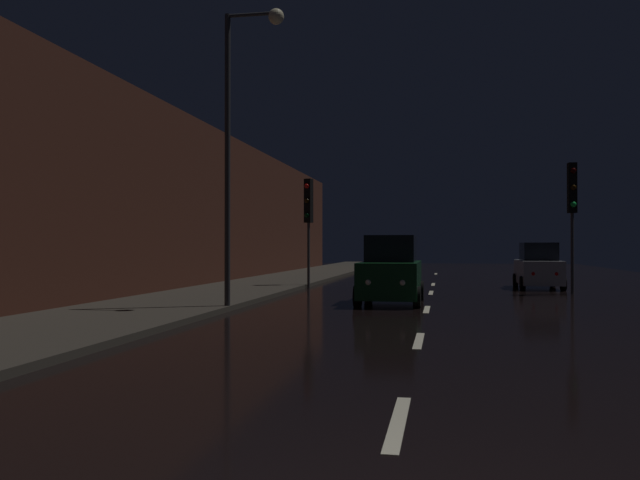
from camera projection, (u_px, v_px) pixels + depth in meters
ground at (432, 289)px, 27.98m from camera, size 27.54×84.00×0.02m
sidewalk_left at (258, 285)px, 29.36m from camera, size 4.40×84.00×0.15m
building_facade_left at (171, 201)px, 26.43m from camera, size 0.80×63.00×7.24m
lane_centerline at (430, 298)px, 23.14m from camera, size 0.16×39.19×0.01m
traffic_light_far_left at (308, 209)px, 28.79m from camera, size 0.37×0.48×4.73m
traffic_light_far_right at (572, 198)px, 25.13m from camera, size 0.33×0.47×4.97m
streetlamp_overhead at (242, 116)px, 18.54m from camera, size 1.70×0.44×8.39m
car_approaching_headlights at (391, 272)px, 21.13m from camera, size 1.97×4.28×2.15m
car_parked_right_far at (538, 267)px, 28.45m from camera, size 1.80×3.90×1.96m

